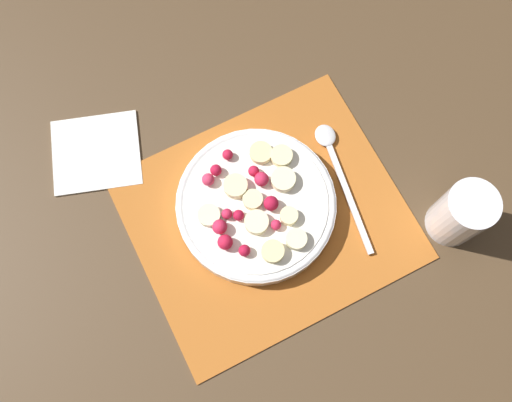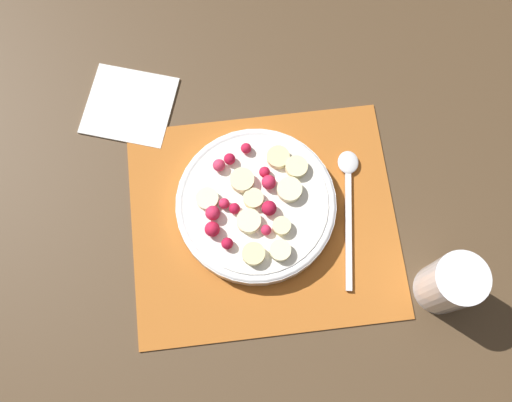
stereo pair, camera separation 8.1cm
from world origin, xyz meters
The scene contains 6 objects.
ground_plane centered at (0.00, 0.00, 0.00)m, with size 3.00×3.00×0.00m, color #4C3823.
placemat centered at (0.00, 0.00, 0.00)m, with size 0.39×0.33×0.01m.
fruit_bowl centered at (-0.01, 0.02, 0.02)m, with size 0.23×0.23×0.05m.
spoon centered at (0.13, 0.03, 0.01)m, with size 0.05×0.21×0.01m.
drinking_glass centered at (0.24, -0.13, 0.05)m, with size 0.07×0.07×0.11m.
napkin centered at (-0.19, 0.21, 0.00)m, with size 0.17×0.16×0.01m.
Camera 2 is at (-0.04, -0.21, 0.82)m, focal length 40.00 mm.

